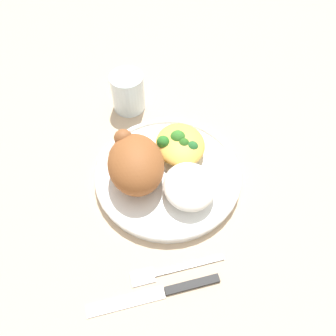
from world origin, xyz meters
TOP-DOWN VIEW (x-y plane):
  - ground_plane at (0.00, 0.00)m, footprint 2.00×2.00m
  - plate at (0.00, 0.00)m, footprint 0.25×0.25m
  - roasted_chicken at (-0.00, 0.05)m, footprint 0.12×0.09m
  - rice_pile at (-0.05, -0.03)m, footprint 0.09×0.08m
  - mac_cheese_with_broccoli at (0.04, -0.03)m, footprint 0.10×0.09m
  - fork at (-0.16, 0.02)m, footprint 0.02×0.14m
  - knife at (-0.19, 0.04)m, footprint 0.03×0.19m
  - water_glass at (0.19, 0.04)m, footprint 0.06×0.06m

SIDE VIEW (x-z plane):
  - ground_plane at x=0.00m, z-range 0.00..0.00m
  - fork at x=-0.16m, z-range 0.00..0.01m
  - knife at x=-0.19m, z-range 0.00..0.01m
  - plate at x=0.00m, z-range 0.00..0.02m
  - mac_cheese_with_broccoli at x=0.04m, z-range 0.02..0.05m
  - rice_pile at x=-0.05m, z-range 0.02..0.05m
  - water_glass at x=0.19m, z-range 0.00..0.08m
  - roasted_chicken at x=0.00m, z-range 0.02..0.09m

